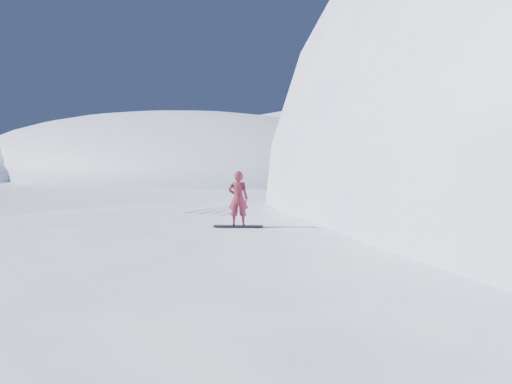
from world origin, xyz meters
TOP-DOWN VIEW (x-y plane):
  - ground at (0.00, 0.00)m, footprint 400.00×400.00m
  - near_ridge at (1.00, 3.00)m, footprint 36.00×28.00m
  - far_ridge_a at (-70.00, 60.00)m, footprint 120.00×70.00m
  - far_ridge_c at (-40.00, 110.00)m, footprint 140.00×90.00m
  - wind_bumps at (-0.56, 2.12)m, footprint 16.00×14.40m
  - snowboard at (2.64, 1.53)m, footprint 1.56×1.21m
  - snowboarder at (2.64, 1.53)m, footprint 0.81×0.75m
  - vapor_plume at (-65.04, 44.05)m, footprint 9.65×7.72m
  - board_tracks at (-1.07, 5.89)m, footprint 2.44×5.98m

SIDE VIEW (x-z plane):
  - ground at x=0.00m, z-range 0.00..0.00m
  - near_ridge at x=1.00m, z-range -2.40..2.40m
  - far_ridge_a at x=-70.00m, z-range -14.00..14.00m
  - far_ridge_c at x=-40.00m, z-range -18.00..18.00m
  - wind_bumps at x=-0.56m, z-range -0.50..0.50m
  - vapor_plume at x=-65.04m, z-range -3.38..3.38m
  - snowboard at x=2.64m, z-range 2.40..2.43m
  - board_tracks at x=-1.07m, z-range 2.40..2.44m
  - snowboarder at x=2.64m, z-range 2.43..4.28m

